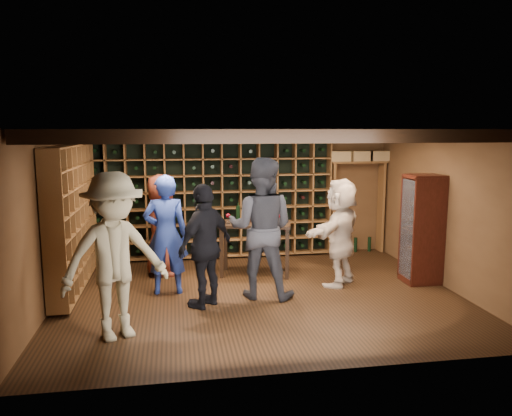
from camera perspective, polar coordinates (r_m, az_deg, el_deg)
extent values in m
plane|color=black|center=(7.74, 0.44, -9.85)|extent=(6.00, 6.00, 0.00)
plane|color=brown|center=(9.87, -2.03, 1.73)|extent=(6.00, 0.00, 6.00)
plane|color=brown|center=(5.03, 5.34, -5.43)|extent=(6.00, 0.00, 6.00)
plane|color=brown|center=(7.53, -22.68, -1.26)|extent=(0.00, 5.00, 5.00)
plane|color=brown|center=(8.47, 20.88, -0.08)|extent=(0.00, 5.00, 5.00)
plane|color=black|center=(7.32, 0.46, 9.00)|extent=(6.00, 6.00, 0.00)
cube|color=black|center=(5.75, 3.22, 8.18)|extent=(5.90, 0.18, 0.16)
cube|color=black|center=(6.83, 1.19, 8.33)|extent=(5.90, 0.18, 0.16)
cube|color=black|center=(7.91, -0.29, 8.42)|extent=(5.90, 0.18, 0.16)
cube|color=black|center=(9.00, -1.41, 8.49)|extent=(5.90, 0.18, 0.16)
cylinder|color=black|center=(7.21, -9.07, 8.02)|extent=(0.10, 0.10, 0.10)
cylinder|color=black|center=(7.77, 2.15, 8.18)|extent=(0.10, 0.10, 0.10)
cylinder|color=black|center=(7.40, 11.71, 7.96)|extent=(0.10, 0.10, 0.10)
cylinder|color=black|center=(8.48, -2.29, 8.25)|extent=(0.10, 0.10, 0.10)
cube|color=brown|center=(9.67, -4.99, 0.94)|extent=(4.65, 0.30, 2.20)
cube|color=black|center=(9.67, -4.99, 0.94)|extent=(4.56, 0.02, 2.16)
cube|color=brown|center=(8.30, -20.22, -0.92)|extent=(0.30, 2.65, 2.20)
cube|color=black|center=(8.30, -20.22, -0.92)|extent=(0.29, 0.02, 2.16)
cube|color=brown|center=(10.23, 11.59, 5.18)|extent=(1.15, 0.32, 0.04)
cube|color=brown|center=(10.52, 14.08, 0.15)|extent=(0.05, 0.28, 1.85)
cube|color=brown|center=(10.16, 8.69, 0.01)|extent=(0.05, 0.28, 1.85)
cube|color=tan|center=(10.09, 9.48, 5.87)|extent=(0.40, 0.30, 0.20)
cube|color=tan|center=(10.24, 11.88, 5.85)|extent=(0.40, 0.30, 0.20)
cube|color=tan|center=(10.37, 13.69, 5.82)|extent=(0.40, 0.30, 0.20)
cube|color=#36100A|center=(8.76, 18.18, -7.70)|extent=(0.55, 0.50, 0.10)
cube|color=#36100A|center=(8.56, 18.46, -2.24)|extent=(0.55, 0.50, 1.70)
cube|color=white|center=(8.44, 16.90, -2.32)|extent=(0.01, 0.46, 1.60)
cube|color=#36100A|center=(8.56, 18.46, -2.24)|extent=(0.50, 0.44, 0.02)
sphere|color=#59260C|center=(8.53, 18.38, -1.59)|extent=(0.18, 0.18, 0.18)
imported|color=navy|center=(7.71, -10.27, -3.01)|extent=(0.67, 0.45, 1.83)
imported|color=black|center=(7.40, 0.60, -2.31)|extent=(1.23, 1.10, 2.09)
imported|color=maroon|center=(8.74, -10.73, -1.89)|extent=(0.68, 0.93, 1.75)
imported|color=black|center=(7.06, -5.79, -4.32)|extent=(1.03, 1.03, 1.76)
imported|color=gray|center=(6.17, -15.85, -5.36)|extent=(1.49, 1.22, 2.01)
imported|color=tan|center=(8.14, 9.62, -2.71)|extent=(1.45, 1.54, 1.73)
cube|color=black|center=(8.55, -0.08, -1.88)|extent=(1.32, 0.87, 0.05)
cube|color=black|center=(8.46, -3.97, -5.16)|extent=(0.07, 0.07, 0.87)
cube|color=black|center=(8.38, 3.58, -5.30)|extent=(0.07, 0.07, 0.87)
cube|color=black|center=(8.95, -3.51, -4.37)|extent=(0.07, 0.07, 0.87)
cube|color=black|center=(8.87, 3.62, -4.49)|extent=(0.07, 0.07, 0.87)
cylinder|color=black|center=(8.60, -2.07, -0.71)|extent=(0.07, 0.07, 0.28)
cylinder|color=black|center=(8.57, -0.39, -0.73)|extent=(0.07, 0.07, 0.28)
cylinder|color=black|center=(8.56, 1.62, -0.75)|extent=(0.07, 0.07, 0.28)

